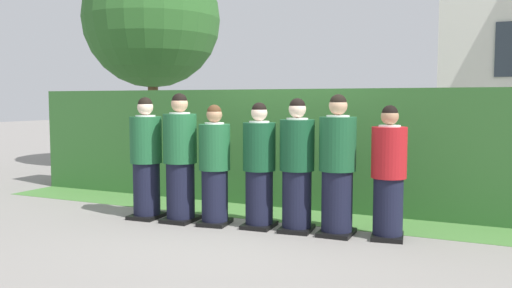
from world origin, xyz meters
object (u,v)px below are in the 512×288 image
student_front_row_5 (337,168)px  student_front_row_0 (146,161)px  student_front_row_3 (259,168)px  student_front_row_4 (297,168)px  student_in_red_blazer (389,176)px  student_front_row_1 (180,161)px  student_front_row_2 (215,168)px

student_front_row_5 → student_front_row_0: bearing=-175.5°
student_front_row_3 → student_front_row_4: (0.49, 0.03, 0.03)m
student_front_row_3 → student_in_red_blazer: (1.57, 0.13, -0.01)m
student_front_row_3 → student_front_row_4: 0.49m
student_front_row_1 → student_front_row_2: bearing=3.3°
student_front_row_0 → student_front_row_4: size_ratio=1.01×
student_front_row_4 → student_in_red_blazer: (1.08, 0.10, -0.04)m
student_front_row_1 → student_front_row_3: student_front_row_1 is taller
student_front_row_2 → student_front_row_5: student_front_row_5 is taller
student_front_row_4 → student_front_row_1: bearing=-174.3°
student_front_row_2 → student_front_row_3: (0.58, 0.10, 0.01)m
student_front_row_5 → student_in_red_blazer: size_ratio=1.08×
student_front_row_5 → student_in_red_blazer: student_front_row_5 is taller
student_front_row_1 → student_in_red_blazer: student_front_row_1 is taller
student_front_row_5 → student_front_row_4: bearing=-177.6°
student_front_row_0 → student_in_red_blazer: student_front_row_0 is taller
student_front_row_0 → student_front_row_4: 2.10m
student_front_row_0 → student_in_red_blazer: (3.17, 0.28, -0.05)m
student_front_row_3 → student_front_row_5: size_ratio=0.94×
student_front_row_0 → student_in_red_blazer: bearing=5.1°
student_front_row_1 → student_front_row_4: size_ratio=1.04×
student_front_row_1 → student_front_row_3: 1.09m
student_front_row_3 → student_front_row_5: 0.99m
student_front_row_2 → student_front_row_5: (1.57, 0.15, 0.06)m
student_front_row_2 → student_front_row_3: student_front_row_3 is taller
student_front_row_1 → student_front_row_4: bearing=5.7°
student_front_row_1 → student_front_row_4: 1.58m
student_front_row_0 → student_front_row_5: 2.60m
student_front_row_1 → student_front_row_0: bearing=-177.2°
student_front_row_0 → student_front_row_4: bearing=5.0°
student_front_row_2 → student_in_red_blazer: 2.16m
student_front_row_2 → student_front_row_3: size_ratio=0.98×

